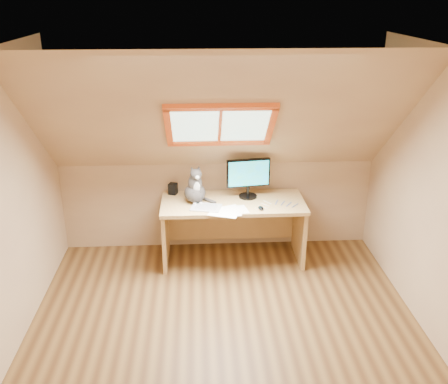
{
  "coord_description": "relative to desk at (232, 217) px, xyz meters",
  "views": [
    {
      "loc": [
        -0.21,
        -3.5,
        2.79
      ],
      "look_at": [
        0.04,
        1.0,
        0.96
      ],
      "focal_mm": 40.0,
      "sensor_mm": 36.0,
      "label": 1
    }
  ],
  "objects": [
    {
      "name": "monitor",
      "position": [
        0.17,
        0.04,
        0.47
      ],
      "size": [
        0.47,
        0.2,
        0.43
      ],
      "color": "black",
      "rests_on": "desk"
    },
    {
      "name": "desk",
      "position": [
        0.0,
        0.0,
        0.0
      ],
      "size": [
        1.53,
        0.67,
        0.7
      ],
      "color": "tan",
      "rests_on": "ground"
    },
    {
      "name": "papers",
      "position": [
        -0.08,
        -0.33,
        0.22
      ],
      "size": [
        0.35,
        0.3,
        0.01
      ],
      "color": "white",
      "rests_on": "desk"
    },
    {
      "name": "cables",
      "position": [
        0.46,
        -0.18,
        0.22
      ],
      "size": [
        0.51,
        0.26,
        0.01
      ],
      "color": "silver",
      "rests_on": "desk"
    },
    {
      "name": "desk_speaker",
      "position": [
        -0.65,
        0.18,
        0.28
      ],
      "size": [
        0.11,
        0.11,
        0.12
      ],
      "primitive_type": "cube",
      "rotation": [
        0.0,
        0.0,
        -0.34
      ],
      "color": "black",
      "rests_on": "desk"
    },
    {
      "name": "graphics_tablet",
      "position": [
        -0.29,
        -0.23,
        0.22
      ],
      "size": [
        0.35,
        0.28,
        0.01
      ],
      "primitive_type": "cube",
      "rotation": [
        0.0,
        0.0,
        -0.23
      ],
      "color": "#B2B2B7",
      "rests_on": "desk"
    },
    {
      "name": "mouse",
      "position": [
        0.27,
        -0.29,
        0.23
      ],
      "size": [
        0.06,
        0.1,
        0.03
      ],
      "primitive_type": "ellipsoid",
      "rotation": [
        0.0,
        0.0,
        0.09
      ],
      "color": "black",
      "rests_on": "desk"
    },
    {
      "name": "ground",
      "position": [
        -0.15,
        -1.45,
        -0.48
      ],
      "size": [
        3.5,
        3.5,
        0.0
      ],
      "primitive_type": "plane",
      "color": "brown",
      "rests_on": "ground"
    },
    {
      "name": "room_shell",
      "position": [
        -0.15,
        -1.54,
        0.95
      ],
      "size": [
        3.52,
        3.52,
        2.41
      ],
      "color": "tan",
      "rests_on": "ground"
    },
    {
      "name": "cat",
      "position": [
        -0.4,
        -0.05,
        0.37
      ],
      "size": [
        0.29,
        0.32,
        0.42
      ],
      "color": "#3E3937",
      "rests_on": "desk"
    }
  ]
}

